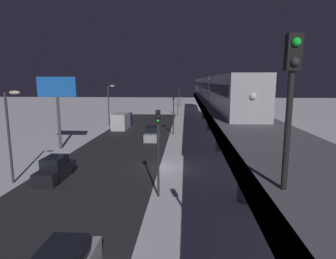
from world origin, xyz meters
name	(u,v)px	position (x,y,z in m)	size (l,w,h in m)	color
ground_plane	(159,167)	(0.00, 0.00, 0.00)	(240.00, 240.00, 0.00)	white
avenue_asphalt	(104,166)	(5.44, 0.00, 0.00)	(11.00, 89.27, 0.01)	#28282D
elevated_railway	(231,120)	(-6.90, 0.00, 4.78)	(5.00, 89.27, 5.54)	slate
subway_train	(209,87)	(-6.99, -29.23, 7.32)	(2.94, 74.07, 3.40)	#B7BABF
rail_signal	(291,86)	(-5.23, 19.34, 8.27)	(0.36, 0.41, 4.00)	black
sedan_black	(55,170)	(8.64, 3.85, 0.79)	(1.91, 4.78, 1.97)	black
sedan_silver_2	(152,134)	(2.24, -13.11, 0.80)	(1.80, 4.48, 1.97)	#B2B2B7
box_truck	(122,121)	(8.84, -23.17, 1.35)	(2.40, 7.40, 2.80)	navy
traffic_light_near	(158,141)	(-0.66, 7.09, 4.20)	(0.32, 0.44, 6.40)	#2D2D2D
traffic_light_mid	(173,108)	(-0.66, -17.65, 4.20)	(0.32, 0.44, 6.40)	#2D2D2D
traffic_light_far	(178,98)	(-0.66, -42.40, 4.20)	(0.32, 0.44, 6.40)	#2D2D2D
traffic_light_distant	(180,94)	(-0.66, -67.15, 4.20)	(0.32, 0.44, 6.40)	#2D2D2D
commercial_billboard	(57,94)	(13.05, -6.98, 6.83)	(4.80, 0.36, 8.90)	#4C4C51
street_lamp_near	(11,126)	(11.52, 5.00, 4.81)	(1.35, 0.44, 7.65)	#38383D
street_lamp_far	(110,101)	(11.52, -25.00, 4.81)	(1.35, 0.44, 7.65)	#38383D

